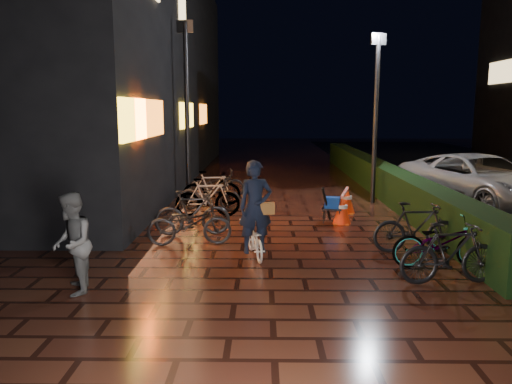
{
  "coord_description": "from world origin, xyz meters",
  "views": [
    {
      "loc": [
        -0.69,
        -9.15,
        2.81
      ],
      "look_at": [
        -0.84,
        1.16,
        1.1
      ],
      "focal_mm": 35.0,
      "sensor_mm": 36.0,
      "label": 1
    }
  ],
  "objects_px": {
    "bystander_person": "(72,244)",
    "cart_assembly": "(332,204)",
    "van": "(480,180)",
    "cyclist": "(255,222)",
    "traffic_barrier": "(345,204)"
  },
  "relations": [
    {
      "from": "cyclist",
      "to": "cart_assembly",
      "type": "distance_m",
      "value": 3.56
    },
    {
      "from": "cyclist",
      "to": "bystander_person",
      "type": "bearing_deg",
      "value": -145.18
    },
    {
      "from": "cart_assembly",
      "to": "van",
      "type": "bearing_deg",
      "value": 26.27
    },
    {
      "from": "van",
      "to": "cart_assembly",
      "type": "distance_m",
      "value": 5.17
    },
    {
      "from": "cyclist",
      "to": "cart_assembly",
      "type": "xyz_separation_m",
      "value": [
        1.87,
        3.02,
        -0.22
      ]
    },
    {
      "from": "van",
      "to": "cyclist",
      "type": "relative_size",
      "value": 2.88
    },
    {
      "from": "bystander_person",
      "to": "van",
      "type": "height_order",
      "value": "bystander_person"
    },
    {
      "from": "cyclist",
      "to": "cart_assembly",
      "type": "bearing_deg",
      "value": 58.21
    },
    {
      "from": "bystander_person",
      "to": "van",
      "type": "bearing_deg",
      "value": 110.7
    },
    {
      "from": "traffic_barrier",
      "to": "bystander_person",
      "type": "bearing_deg",
      "value": -132.54
    },
    {
      "from": "bystander_person",
      "to": "van",
      "type": "distance_m",
      "value": 11.75
    },
    {
      "from": "bystander_person",
      "to": "traffic_barrier",
      "type": "xyz_separation_m",
      "value": [
        5.05,
        5.5,
        -0.43
      ]
    },
    {
      "from": "bystander_person",
      "to": "cart_assembly",
      "type": "distance_m",
      "value": 6.79
    },
    {
      "from": "traffic_barrier",
      "to": "cyclist",
      "type": "bearing_deg",
      "value": -122.54
    },
    {
      "from": "van",
      "to": "traffic_barrier",
      "type": "distance_m",
      "value": 4.57
    }
  ]
}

